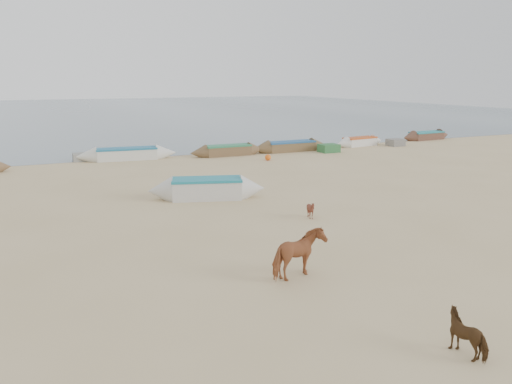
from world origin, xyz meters
The scene contains 8 objects.
ground centered at (0.00, 0.00, 0.00)m, with size 140.00×140.00×0.00m, color tan.
sea centered at (0.00, 82.00, 0.01)m, with size 160.00×160.00×0.00m, color slate.
cow_adult centered at (-1.83, -2.97, 0.73)m, with size 0.79×1.73×1.46m, color #9C5833.
calf_front centered at (1.83, 2.45, 0.38)m, with size 0.61×0.69×0.76m, color #5A291C.
calf_right centered at (-0.56, -8.12, 0.46)m, with size 0.90×0.77×0.91m, color #4C3118.
near_canoe centered at (-0.96, 7.70, 0.51)m, with size 5.72×1.42×1.01m, color beige, non-canonical shape.
waterline_canoes centered at (-0.14, 20.92, 0.42)m, with size 56.20×3.51×0.88m.
beach_clutter centered at (3.90, 19.65, 0.30)m, with size 44.98×6.13×0.64m.
Camera 1 is at (-8.75, -15.03, 5.75)m, focal length 35.00 mm.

